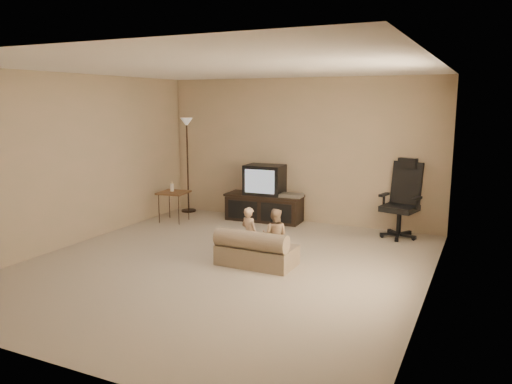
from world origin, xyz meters
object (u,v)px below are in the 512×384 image
tv_stand (265,198)px  floor_lamp (187,144)px  office_chair (401,209)px  toddler_right (275,235)px  toddler_left (249,234)px  side_table (173,193)px  child_sofa (255,251)px

tv_stand → floor_lamp: floor_lamp is taller
tv_stand → office_chair: 2.38m
tv_stand → toddler_right: tv_stand is taller
toddler_left → floor_lamp: bearing=-22.7°
tv_stand → side_table: size_ratio=1.97×
tv_stand → toddler_right: bearing=-64.5°
tv_stand → toddler_right: 2.30m
toddler_left → toddler_right: bearing=-144.9°
office_chair → floor_lamp: (-4.02, 0.12, 0.87)m
tv_stand → child_sofa: size_ratio=1.41×
child_sofa → toddler_right: (0.16, 0.28, 0.16)m
floor_lamp → child_sofa: bearing=-42.8°
side_table → child_sofa: size_ratio=0.72×
floor_lamp → toddler_right: (2.71, -2.10, -0.95)m
toddler_left → toddler_right: (0.33, 0.09, -0.00)m
tv_stand → toddler_left: 2.26m
floor_lamp → toddler_left: floor_lamp is taller
child_sofa → toddler_left: 0.30m
tv_stand → side_table: bearing=-155.3°
tv_stand → child_sofa: bearing=-70.7°
floor_lamp → toddler_left: (2.38, -2.19, -0.95)m
side_table → toddler_left: size_ratio=0.99×
floor_lamp → toddler_right: bearing=-37.7°
child_sofa → toddler_left: (-0.18, 0.18, 0.16)m
office_chair → floor_lamp: size_ratio=0.69×
tv_stand → toddler_left: size_ratio=1.96×
office_chair → toddler_right: size_ratio=1.72×
toddler_right → office_chair: bearing=-130.4°
side_table → floor_lamp: bearing=104.7°
tv_stand → office_chair: size_ratio=1.15×
child_sofa → toddler_right: toddler_right is taller
office_chair → toddler_right: 2.37m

